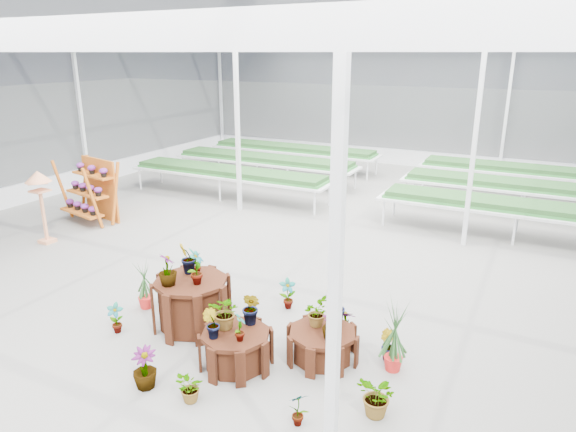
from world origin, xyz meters
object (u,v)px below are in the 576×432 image
at_px(shelf_rack, 88,191).
at_px(bird_table, 42,207).
at_px(plinth_low, 322,345).
at_px(plinth_tall, 192,303).
at_px(plinth_mid, 236,349).

relative_size(shelf_rack, bird_table, 0.95).
distance_m(shelf_rack, bird_table, 1.62).
bearing_deg(plinth_low, plinth_tall, -177.40).
bearing_deg(shelf_rack, plinth_low, -9.36).
xyz_separation_m(plinth_tall, bird_table, (-5.33, 1.56, 0.44)).
xyz_separation_m(plinth_tall, plinth_low, (2.20, 0.10, -0.19)).
height_order(plinth_mid, bird_table, bird_table).
distance_m(plinth_mid, bird_table, 6.90).
relative_size(plinth_low, shelf_rack, 0.62).
relative_size(plinth_low, bird_table, 0.59).
xyz_separation_m(plinth_low, bird_table, (-7.53, 1.46, 0.62)).
relative_size(plinth_mid, bird_table, 0.59).
distance_m(plinth_low, shelf_rack, 8.42).
bearing_deg(plinth_mid, bird_table, 161.67).
relative_size(plinth_tall, plinth_low, 1.20).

